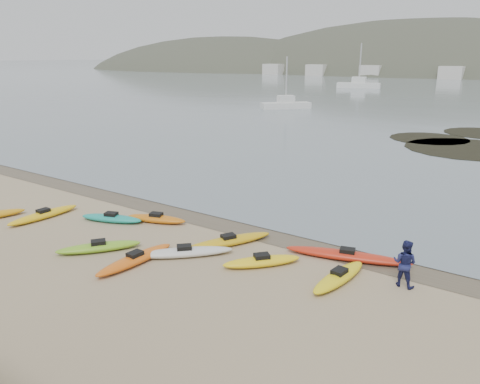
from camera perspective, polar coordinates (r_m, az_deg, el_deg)
The scene contains 6 objects.
ground at distance 21.66m, azimuth -0.00°, elevation -3.81°, with size 600.00×600.00×0.00m, color tan.
wet_sand at distance 21.43m, azimuth -0.46°, elevation -4.03°, with size 60.00×60.00×0.00m, color brown.
kayaks at distance 18.92m, azimuth -5.48°, elevation -6.41°, with size 24.41×8.84×0.34m.
person_east at distance 16.65m, azimuth 19.43°, elevation -8.20°, with size 0.79×0.62×1.63m, color navy.
kelp_mats at distance 46.34m, azimuth 25.52°, elevation 5.55°, with size 12.26×18.15×0.04m.
moored_boats at distance 98.75m, azimuth 26.64°, elevation 10.70°, with size 80.58×92.57×1.37m.
Camera 1 is at (11.60, -16.69, 7.48)m, focal length 35.00 mm.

